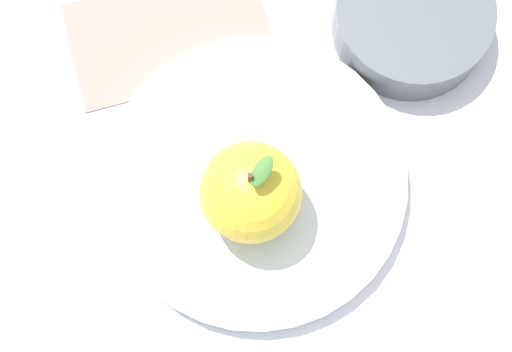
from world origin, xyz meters
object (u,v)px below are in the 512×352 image
at_px(dinner_plate, 256,179).
at_px(side_bowl, 413,18).
at_px(apple, 249,193).
at_px(linen_napkin, 173,31).

distance_m(dinner_plate, side_bowl, 0.19).
xyz_separation_m(apple, linen_napkin, (0.01, 0.17, -0.06)).
distance_m(dinner_plate, apple, 0.05).
height_order(dinner_plate, apple, apple).
bearing_deg(dinner_plate, linen_napkin, 93.41).
distance_m(dinner_plate, linen_napkin, 0.15).
bearing_deg(side_bowl, linen_napkin, 155.67).
relative_size(side_bowl, linen_napkin, 0.77).
height_order(dinner_plate, side_bowl, side_bowl).
bearing_deg(dinner_plate, apple, -127.46).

